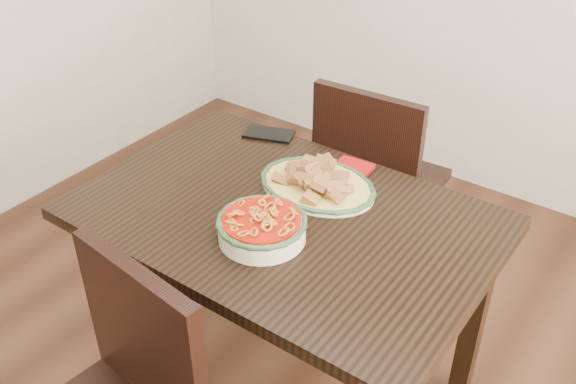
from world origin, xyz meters
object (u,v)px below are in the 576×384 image
Objects in this scene: chair_far at (375,176)px; smartphone at (269,134)px; noodle_bowl at (262,225)px; fish_plate at (318,176)px; dining_table at (284,240)px.

chair_far is 5.26× the size of smartphone.
fish_plate is at bearing 92.63° from noodle_bowl.
fish_plate reaches higher than dining_table.
smartphone reaches higher than dining_table.
chair_far reaches higher than noodle_bowl.
smartphone is (-0.32, 0.18, -0.04)m from fish_plate.
chair_far reaches higher than fish_plate.
fish_plate is 0.29m from noodle_bowl.
fish_plate reaches higher than smartphone.
chair_far is 3.59× the size of noodle_bowl.
smartphone is at bearing 132.41° from dining_table.
smartphone is at bearing 125.24° from noodle_bowl.
noodle_bowl is at bearing -87.37° from fish_plate.
noodle_bowl is at bearing -80.57° from dining_table.
chair_far reaches higher than smartphone.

